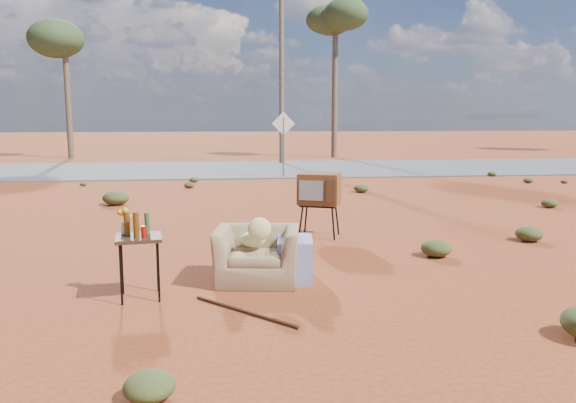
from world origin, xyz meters
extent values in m
plane|color=#93421D|center=(0.00, 0.00, 0.00)|extent=(140.00, 140.00, 0.00)
cube|color=#565659|center=(0.00, 15.00, 0.02)|extent=(140.00, 7.00, 0.04)
imported|color=#8C704C|center=(-0.10, 0.04, 0.45)|extent=(1.11, 0.80, 0.90)
ellipsoid|color=#D5CD82|center=(-0.14, 0.10, 0.52)|extent=(0.32, 0.32, 0.19)
ellipsoid|color=#D5CD82|center=(-0.07, -0.13, 0.69)|extent=(0.29, 0.14, 0.29)
cube|color=navy|center=(0.39, 0.08, 0.26)|extent=(0.51, 0.72, 0.52)
cube|color=black|center=(1.12, 2.56, 0.55)|extent=(0.72, 0.64, 0.03)
cylinder|color=black|center=(0.79, 2.46, 0.27)|extent=(0.04, 0.04, 0.55)
cylinder|color=black|center=(1.31, 2.27, 0.27)|extent=(0.04, 0.04, 0.55)
cylinder|color=black|center=(0.93, 2.86, 0.27)|extent=(0.04, 0.04, 0.55)
cylinder|color=black|center=(1.45, 2.67, 0.27)|extent=(0.04, 0.04, 0.55)
cube|color=brown|center=(1.12, 2.56, 0.82)|extent=(0.82, 0.72, 0.52)
cube|color=gray|center=(0.94, 2.34, 0.82)|extent=(0.39, 0.16, 0.33)
cube|color=#472D19|center=(1.25, 2.23, 0.82)|extent=(0.15, 0.07, 0.37)
cube|color=#352013|center=(-1.44, -0.48, 0.70)|extent=(0.56, 0.56, 0.04)
cylinder|color=black|center=(-1.61, -0.70, 0.35)|extent=(0.02, 0.02, 0.70)
cylinder|color=black|center=(-1.22, -0.65, 0.35)|extent=(0.02, 0.02, 0.70)
cylinder|color=black|center=(-1.67, -0.31, 0.35)|extent=(0.02, 0.02, 0.70)
cylinder|color=black|center=(-1.27, -0.25, 0.35)|extent=(0.02, 0.02, 0.70)
cylinder|color=#4F300D|center=(-1.57, -0.45, 0.85)|extent=(0.07, 0.07, 0.26)
cylinder|color=#4F300D|center=(-1.45, -0.56, 0.86)|extent=(0.07, 0.07, 0.28)
cylinder|color=#285625|center=(-1.36, -0.37, 0.84)|extent=(0.06, 0.06, 0.24)
cylinder|color=red|center=(-1.37, -0.57, 0.78)|extent=(0.06, 0.06, 0.13)
cylinder|color=silver|center=(-1.61, -0.35, 0.79)|extent=(0.08, 0.08, 0.14)
ellipsoid|color=gold|center=(-1.61, -0.35, 0.95)|extent=(0.16, 0.16, 0.12)
cylinder|color=#522915|center=(-0.29, -1.11, 0.02)|extent=(1.04, 1.06, 0.04)
cylinder|color=brown|center=(1.50, 12.00, 1.00)|extent=(0.06, 0.06, 2.00)
cube|color=silver|center=(1.50, 12.00, 1.80)|extent=(0.78, 0.04, 0.78)
cylinder|color=brown|center=(-8.00, 22.00, 3.00)|extent=(0.28, 0.28, 6.00)
ellipsoid|color=#384D28|center=(-8.00, 22.00, 5.50)|extent=(3.20, 3.20, 2.20)
cylinder|color=brown|center=(5.00, 21.00, 3.50)|extent=(0.28, 0.28, 7.00)
ellipsoid|color=#384D28|center=(5.00, 21.00, 6.50)|extent=(3.20, 3.20, 2.20)
cylinder|color=brown|center=(2.00, 17.50, 4.00)|extent=(0.20, 0.20, 8.00)
ellipsoid|color=#404C21|center=(4.50, 1.80, 0.12)|extent=(0.44, 0.44, 0.24)
ellipsoid|color=#404C21|center=(-3.00, 6.50, 0.17)|extent=(0.60, 0.60, 0.33)
ellipsoid|color=#404C21|center=(6.80, 5.00, 0.10)|extent=(0.36, 0.36, 0.20)
ellipsoid|color=#404C21|center=(3.20, 8.00, 0.11)|extent=(0.40, 0.40, 0.22)
ellipsoid|color=#404C21|center=(-1.50, 9.50, 0.08)|extent=(0.30, 0.30, 0.17)
camera|label=1|loc=(-0.48, -6.75, 2.04)|focal=35.00mm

